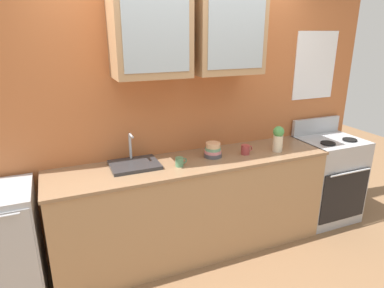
% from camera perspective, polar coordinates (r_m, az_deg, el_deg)
% --- Properties ---
extents(ground_plane, '(10.00, 10.00, 0.00)m').
position_cam_1_polar(ground_plane, '(3.50, 0.34, -17.26)').
color(ground_plane, brown).
extents(back_wall_unit, '(4.11, 0.48, 2.90)m').
position_cam_1_polar(back_wall_unit, '(3.14, -1.62, 10.26)').
color(back_wall_unit, '#B76638').
rests_on(back_wall_unit, ground_plane).
extents(counter, '(2.58, 0.59, 0.94)m').
position_cam_1_polar(counter, '(3.25, 0.35, -10.54)').
color(counter, '#A87F56').
rests_on(counter, ground_plane).
extents(stove_range, '(0.67, 0.59, 1.12)m').
position_cam_1_polar(stove_range, '(4.09, 21.69, -5.47)').
color(stove_range, '#ADAFB5').
rests_on(stove_range, ground_plane).
extents(sink_faucet, '(0.41, 0.33, 0.27)m').
position_cam_1_polar(sink_faucet, '(2.96, -9.68, -3.32)').
color(sink_faucet, '#2D2D30').
rests_on(sink_faucet, counter).
extents(bowl_stack, '(0.17, 0.17, 0.14)m').
position_cam_1_polar(bowl_stack, '(3.13, 3.54, -1.08)').
color(bowl_stack, '#4C4C54').
rests_on(bowl_stack, counter).
extents(vase, '(0.11, 0.11, 0.25)m').
position_cam_1_polar(vase, '(3.36, 14.32, 1.00)').
color(vase, beige).
rests_on(vase, counter).
extents(cup_near_sink, '(0.10, 0.07, 0.08)m').
position_cam_1_polar(cup_near_sink, '(2.92, -2.09, -3.02)').
color(cup_near_sink, '#4C7F59').
rests_on(cup_near_sink, counter).
extents(cup_near_bowls, '(0.12, 0.08, 0.09)m').
position_cam_1_polar(cup_near_bowls, '(3.23, 9.02, -0.95)').
color(cup_near_bowls, '#993838').
rests_on(cup_near_bowls, counter).
extents(dishwasher, '(0.57, 0.58, 0.94)m').
position_cam_1_polar(dishwasher, '(3.09, -29.63, -14.94)').
color(dishwasher, '#ADAFB5').
rests_on(dishwasher, ground_plane).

